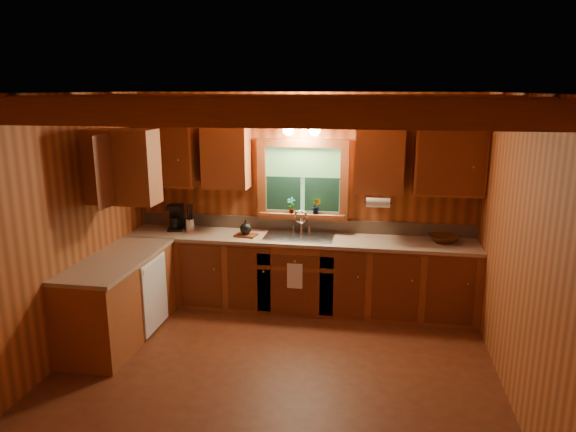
{
  "coord_description": "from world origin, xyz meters",
  "views": [
    {
      "loc": [
        0.89,
        -4.4,
        2.63
      ],
      "look_at": [
        0.0,
        0.8,
        1.35
      ],
      "focal_mm": 32.64,
      "sensor_mm": 36.0,
      "label": 1
    }
  ],
  "objects_px": {
    "coffee_maker": "(176,217)",
    "cutting_board": "(246,235)",
    "wicker_basket": "(443,239)",
    "sink": "(299,240)"
  },
  "relations": [
    {
      "from": "sink",
      "to": "cutting_board",
      "type": "distance_m",
      "value": 0.65
    },
    {
      "from": "coffee_maker",
      "to": "cutting_board",
      "type": "bearing_deg",
      "value": -23.38
    },
    {
      "from": "sink",
      "to": "cutting_board",
      "type": "bearing_deg",
      "value": -172.81
    },
    {
      "from": "coffee_maker",
      "to": "wicker_basket",
      "type": "height_order",
      "value": "coffee_maker"
    },
    {
      "from": "coffee_maker",
      "to": "cutting_board",
      "type": "relative_size",
      "value": 1.26
    },
    {
      "from": "coffee_maker",
      "to": "cutting_board",
      "type": "xyz_separation_m",
      "value": [
        0.95,
        -0.17,
        -0.15
      ]
    },
    {
      "from": "wicker_basket",
      "to": "coffee_maker",
      "type": "bearing_deg",
      "value": 179.49
    },
    {
      "from": "coffee_maker",
      "to": "wicker_basket",
      "type": "bearing_deg",
      "value": -13.81
    },
    {
      "from": "sink",
      "to": "wicker_basket",
      "type": "relative_size",
      "value": 2.52
    },
    {
      "from": "cutting_board",
      "to": "coffee_maker",
      "type": "bearing_deg",
      "value": 178.85
    }
  ]
}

